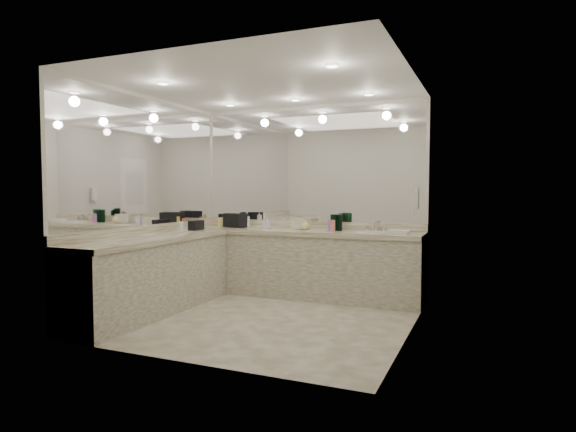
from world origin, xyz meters
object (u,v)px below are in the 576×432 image
at_px(hand_towel, 398,232).
at_px(cream_cosmetic_case, 301,224).
at_px(black_toiletry_bag, 236,221).
at_px(wall_phone, 416,198).
at_px(soap_bottle_a, 247,220).
at_px(sink, 372,233).
at_px(soap_bottle_c, 305,224).
at_px(soap_bottle_b, 266,223).

bearing_deg(hand_towel, cream_cosmetic_case, 175.02).
bearing_deg(black_toiletry_bag, wall_phone, -11.81).
distance_m(hand_towel, soap_bottle_a, 2.16).
height_order(sink, soap_bottle_a, soap_bottle_a).
bearing_deg(soap_bottle_c, soap_bottle_b, -170.65).
relative_size(black_toiletry_bag, hand_towel, 1.27).
distance_m(sink, soap_bottle_c, 0.92).
height_order(soap_bottle_a, soap_bottle_b, soap_bottle_a).
distance_m(hand_towel, soap_bottle_c, 1.24).
bearing_deg(soap_bottle_a, hand_towel, -2.99).
bearing_deg(sink, wall_phone, -39.57).
bearing_deg(cream_cosmetic_case, hand_towel, 5.51).
distance_m(black_toiletry_bag, soap_bottle_a, 0.16).
height_order(black_toiletry_bag, soap_bottle_b, black_toiletry_bag).
height_order(cream_cosmetic_case, soap_bottle_c, soap_bottle_c).
xyz_separation_m(sink, soap_bottle_c, (-0.91, 0.02, 0.08)).
relative_size(cream_cosmetic_case, soap_bottle_c, 1.60).
height_order(wall_phone, black_toiletry_bag, wall_phone).
relative_size(soap_bottle_a, soap_bottle_b, 1.25).
bearing_deg(hand_towel, black_toiletry_bag, 178.39).
bearing_deg(hand_towel, soap_bottle_b, -178.44).
relative_size(wall_phone, soap_bottle_c, 1.64).
height_order(wall_phone, soap_bottle_a, wall_phone).
xyz_separation_m(black_toiletry_bag, cream_cosmetic_case, (0.98, 0.05, -0.03)).
bearing_deg(hand_towel, soap_bottle_c, 178.16).
bearing_deg(soap_bottle_a, soap_bottle_c, -4.53).
height_order(wall_phone, soap_bottle_b, wall_phone).
xyz_separation_m(soap_bottle_a, soap_bottle_b, (0.38, -0.16, -0.02)).
distance_m(sink, soap_bottle_b, 1.45).
bearing_deg(soap_bottle_a, black_toiletry_bag, -163.03).
relative_size(sink, soap_bottle_a, 2.01).
bearing_deg(soap_bottle_b, sink, 2.84).
relative_size(sink, cream_cosmetic_case, 1.87).
relative_size(wall_phone, hand_towel, 0.93).
height_order(cream_cosmetic_case, hand_towel, cream_cosmetic_case).
height_order(wall_phone, soap_bottle_c, wall_phone).
xyz_separation_m(wall_phone, black_toiletry_bag, (-2.59, 0.54, -0.36)).
distance_m(sink, soap_bottle_a, 1.84).
bearing_deg(hand_towel, soap_bottle_a, 177.01).
xyz_separation_m(black_toiletry_bag, soap_bottle_c, (1.07, -0.03, -0.02)).
height_order(sink, cream_cosmetic_case, cream_cosmetic_case).
bearing_deg(black_toiletry_bag, soap_bottle_c, -1.35).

